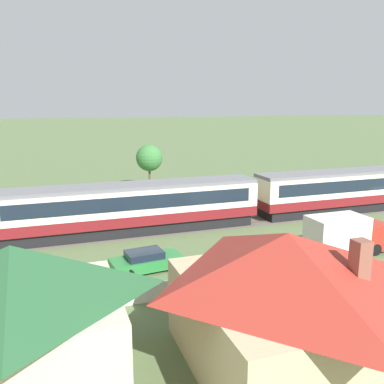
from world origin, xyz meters
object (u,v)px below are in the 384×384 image
Objects in this scene: parked_car_green at (146,261)px; yard_tree_0 at (149,158)px; passenger_train at (258,196)px; delivery_truck_red at (344,235)px; parked_car_grey at (250,257)px; cottage_red_roof_2 at (285,298)px; cottage_dark_green_roof at (17,317)px.

yard_tree_0 reaches higher than parked_car_green.
passenger_train reaches higher than delivery_truck_red.
parked_car_grey reaches higher than parked_car_green.
parked_car_grey is (3.31, 9.16, -2.15)m from cottage_red_roof_2.
delivery_truck_red is (7.05, -0.02, 0.72)m from parked_car_grey.
delivery_truck_red reaches higher than parked_car_green.
cottage_dark_green_roof is (-18.22, -16.70, 0.62)m from passenger_train.
yard_tree_0 is (-5.84, 15.96, 1.61)m from passenger_train.
cottage_dark_green_roof is 1.66× the size of parked_car_green.
delivery_truck_red is (10.36, 9.14, -1.43)m from cottage_red_roof_2.
passenger_train reaches higher than parked_car_green.
parked_car_grey is 6.47m from parked_car_green.
cottage_red_roof_2 is at bearing -138.57° from delivery_truck_red.
delivery_truck_red is 26.48m from yard_tree_0.
yard_tree_0 is at bearing 106.45° from delivery_truck_red.
delivery_truck_red is at bearing -1.78° from parked_car_grey.
yard_tree_0 reaches higher than delivery_truck_red.
cottage_dark_green_roof is at bearing -110.76° from yard_tree_0.
parked_car_grey is (-5.42, -9.31, -1.55)m from passenger_train.
cottage_dark_green_roof is at bearing -137.49° from passenger_train.
parked_car_green is (6.51, 8.92, -2.18)m from cottage_dark_green_roof.
passenger_train is at bearing 99.89° from delivery_truck_red.
cottage_dark_green_roof reaches higher than parked_car_grey.
parked_car_grey is 0.76× the size of yard_tree_0.
passenger_train is 15.38× the size of delivery_truck_red.
delivery_truck_red is (1.63, -9.33, -0.83)m from passenger_train.
yard_tree_0 is (2.89, 34.43, 1.01)m from cottage_red_roof_2.
passenger_train is 9.51m from delivery_truck_red.
parked_car_green is at bearing 173.38° from delivery_truck_red.
yard_tree_0 is at bearing 89.34° from parked_car_grey.
parked_car_green is at bearing 164.72° from parked_car_grey.
delivery_truck_red is at bearing -73.55° from yard_tree_0.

